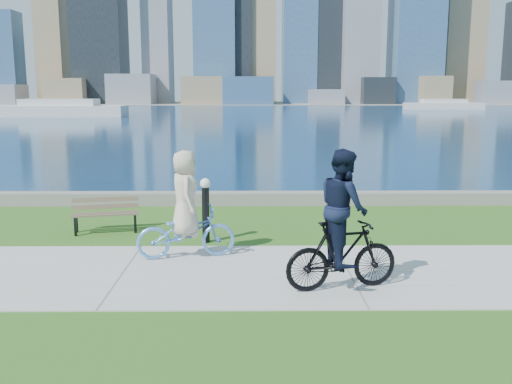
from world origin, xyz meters
TOP-DOWN VIEW (x-y plane):
  - ground at (0.00, 0.00)m, footprint 320.00×320.00m
  - concrete_path at (0.00, 0.00)m, footprint 80.00×3.50m
  - seawall at (0.00, 6.20)m, footprint 90.00×0.50m
  - bay_water at (0.00, 72.00)m, footprint 320.00×131.00m
  - far_shore at (0.00, 130.00)m, footprint 320.00×30.00m
  - city_skyline at (0.45, 129.00)m, footprint 180.42×22.00m
  - ferry_near at (-25.13, 61.06)m, footprint 15.90×4.54m
  - ferry_far at (31.15, 88.15)m, footprint 12.94×3.70m
  - park_bench at (-5.05, 3.06)m, footprint 1.56×0.81m
  - bollard_lamp at (-2.69, 2.11)m, footprint 0.22×0.22m
  - cyclist_woman at (-2.98, 0.95)m, footprint 1.03×1.98m
  - cyclist_man at (-0.27, -0.85)m, footprint 0.96×1.95m

SIDE VIEW (x-z plane):
  - ground at x=0.00m, z-range 0.00..0.00m
  - bay_water at x=0.00m, z-range 0.00..0.01m
  - concrete_path at x=0.00m, z-range 0.00..0.02m
  - far_shore at x=0.00m, z-range 0.00..0.12m
  - seawall at x=0.00m, z-range 0.00..0.35m
  - park_bench at x=-5.05m, z-range 0.09..0.86m
  - ferry_far at x=31.15m, z-range -0.15..1.61m
  - cyclist_woman at x=-2.98m, z-range -0.25..1.82m
  - bollard_lamp at x=-2.69m, z-range 0.10..1.48m
  - ferry_near at x=-25.13m, z-range -0.18..1.98m
  - cyclist_man at x=-0.27m, z-range -0.16..2.12m
  - city_skyline at x=0.45m, z-range -14.55..61.45m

